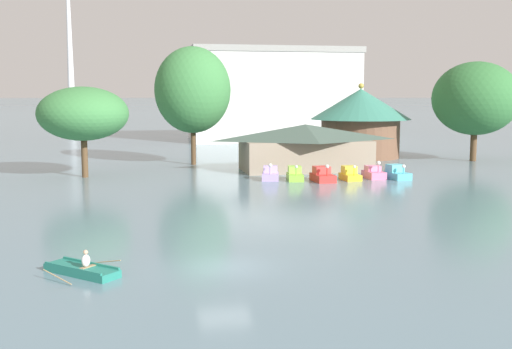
{
  "coord_description": "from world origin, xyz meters",
  "views": [
    {
      "loc": [
        -4.03,
        -28.74,
        8.27
      ],
      "look_at": [
        4.35,
        14.51,
        2.5
      ],
      "focal_mm": 44.02,
      "sensor_mm": 36.0,
      "label": 1
    }
  ],
  "objects": [
    {
      "name": "green_roof_pavilion",
      "position": [
        24.39,
        47.64,
        4.92
      ],
      "size": [
        12.78,
        12.78,
        9.46
      ],
      "color": "brown",
      "rests_on": "ground"
    },
    {
      "name": "pedal_boat_cyan",
      "position": [
        20.73,
        27.67,
        0.54
      ],
      "size": [
        2.11,
        3.04,
        1.51
      ],
      "rotation": [
        0.0,
        0.0,
        -1.4
      ],
      "color": "#4CB7CC",
      "rests_on": "ground"
    },
    {
      "name": "shoreline_tree_mid",
      "position": [
        2.6,
        43.49,
        8.56
      ],
      "size": [
        8.69,
        8.69,
        13.49
      ],
      "color": "brown",
      "rests_on": "ground"
    },
    {
      "name": "shoreline_tree_tall_left",
      "position": [
        -8.9,
        34.46,
        6.22
      ],
      "size": [
        8.79,
        8.79,
        8.86
      ],
      "color": "brown",
      "rests_on": "ground"
    },
    {
      "name": "pedal_boat_lavender",
      "position": [
        8.58,
        29.08,
        0.54
      ],
      "size": [
        2.04,
        2.59,
        1.7
      ],
      "rotation": [
        0.0,
        0.0,
        -1.8
      ],
      "color": "#B299D8",
      "rests_on": "ground"
    },
    {
      "name": "pedal_boat_red",
      "position": [
        13.18,
        27.28,
        0.55
      ],
      "size": [
        1.82,
        2.98,
        1.72
      ],
      "rotation": [
        0.0,
        0.0,
        -1.52
      ],
      "color": "red",
      "rests_on": "ground"
    },
    {
      "name": "ground_plane",
      "position": [
        0.0,
        0.0,
        0.0
      ],
      "size": [
        2000.0,
        2000.0,
        0.0
      ],
      "primitive_type": "plane",
      "color": "slate"
    },
    {
      "name": "shoreline_tree_right",
      "position": [
        36.4,
        40.81,
        7.56
      ],
      "size": [
        10.31,
        10.31,
        11.97
      ],
      "color": "brown",
      "rests_on": "ground"
    },
    {
      "name": "boathouse",
      "position": [
        13.84,
        35.74,
        2.59
      ],
      "size": [
        14.43,
        7.63,
        4.92
      ],
      "color": "gray",
      "rests_on": "ground"
    },
    {
      "name": "pedal_boat_pink",
      "position": [
        18.69,
        28.34,
        0.5
      ],
      "size": [
        1.68,
        2.61,
        1.81
      ],
      "rotation": [
        0.0,
        0.0,
        -1.53
      ],
      "color": "pink",
      "rests_on": "ground"
    },
    {
      "name": "pedal_boat_lime",
      "position": [
        10.84,
        28.54,
        0.52
      ],
      "size": [
        1.8,
        2.99,
        1.58
      ],
      "rotation": [
        0.0,
        0.0,
        -1.71
      ],
      "color": "#8CCC3F",
      "rests_on": "ground"
    },
    {
      "name": "pedal_boat_yellow",
      "position": [
        16.06,
        27.78,
        0.51
      ],
      "size": [
        1.5,
        2.65,
        1.52
      ],
      "rotation": [
        0.0,
        0.0,
        -1.55
      ],
      "color": "yellow",
      "rests_on": "ground"
    },
    {
      "name": "rowboat_with_rower",
      "position": [
        -6.55,
        0.17,
        0.22
      ],
      "size": [
        3.61,
        3.53,
        1.18
      ],
      "rotation": [
        0.0,
        0.0,
        2.39
      ],
      "color": "#237A6B",
      "rests_on": "ground"
    },
    {
      "name": "background_building_block",
      "position": [
        19.72,
        78.94,
        7.96
      ],
      "size": [
        28.68,
        14.91,
        15.88
      ],
      "color": "silver",
      "rests_on": "ground"
    }
  ]
}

